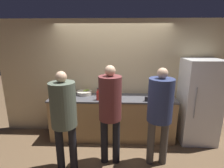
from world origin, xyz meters
TOP-DOWN VIEW (x-y plane):
  - ground_plane at (0.00, 0.00)m, footprint 14.00×14.00m
  - wall_back at (0.00, 0.67)m, footprint 5.20×0.06m
  - counter at (0.00, 0.36)m, footprint 2.70×0.65m
  - refrigerator at (1.83, 0.32)m, footprint 0.73×0.68m
  - person_left at (-0.74, -0.69)m, footprint 0.41×0.41m
  - person_center at (-0.01, -0.48)m, footprint 0.38×0.38m
  - person_right at (0.82, -0.48)m, footprint 0.42×0.42m
  - fruit_bowl at (-0.64, 0.52)m, footprint 0.34×0.34m
  - utensil_crock at (0.98, 0.48)m, footprint 0.12×0.12m
  - bottle_dark at (-1.03, 0.42)m, footprint 0.07×0.07m
  - bottle_red at (-0.29, 0.17)m, footprint 0.08×0.08m
  - cup_black at (0.70, 0.13)m, footprint 0.08×0.08m
  - potted_plant at (-1.19, 0.55)m, footprint 0.17×0.17m

SIDE VIEW (x-z plane):
  - ground_plane at x=0.00m, z-range 0.00..0.00m
  - counter at x=0.00m, z-range 0.00..0.96m
  - refrigerator at x=1.83m, z-range 0.00..1.79m
  - fruit_bowl at x=-0.64m, z-range 0.94..1.06m
  - cup_black at x=0.70m, z-range 0.96..1.06m
  - bottle_dark at x=-1.03m, z-range 0.94..1.11m
  - utensil_crock at x=0.98m, z-range 0.89..1.17m
  - bottle_red at x=-0.29m, z-range 0.93..1.19m
  - person_left at x=-0.74m, z-range 0.20..1.92m
  - person_right at x=0.82m, z-range 0.21..1.95m
  - person_center at x=-0.01m, z-range 0.20..1.98m
  - potted_plant at x=-1.19m, z-range 0.97..1.21m
  - wall_back at x=0.00m, z-range 0.00..2.60m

